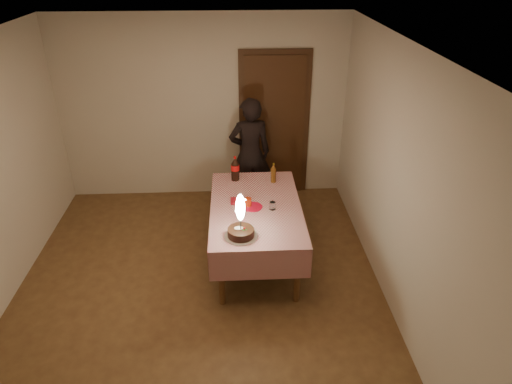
% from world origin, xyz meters
% --- Properties ---
extents(ground, '(4.00, 4.50, 0.01)m').
position_xyz_m(ground, '(0.00, 0.00, 0.00)').
color(ground, brown).
rests_on(ground, ground).
extents(room_shell, '(4.04, 4.54, 2.62)m').
position_xyz_m(room_shell, '(0.03, 0.08, 1.65)').
color(room_shell, beige).
rests_on(room_shell, ground).
extents(dining_table, '(1.02, 1.72, 0.74)m').
position_xyz_m(dining_table, '(0.65, 0.50, 0.64)').
color(dining_table, brown).
rests_on(dining_table, ground).
extents(birthday_cake, '(0.34, 0.34, 0.48)m').
position_xyz_m(birthday_cake, '(0.46, -0.09, 0.86)').
color(birthday_cake, white).
rests_on(birthday_cake, dining_table).
extents(red_plate, '(0.22, 0.22, 0.01)m').
position_xyz_m(red_plate, '(0.61, 0.48, 0.75)').
color(red_plate, red).
rests_on(red_plate, dining_table).
extents(red_cup, '(0.08, 0.08, 0.10)m').
position_xyz_m(red_cup, '(0.56, 0.50, 0.79)').
color(red_cup, '#B4290C').
rests_on(red_cup, dining_table).
extents(clear_cup, '(0.07, 0.07, 0.09)m').
position_xyz_m(clear_cup, '(0.83, 0.42, 0.79)').
color(clear_cup, silver).
rests_on(clear_cup, dining_table).
extents(napkin_stack, '(0.15, 0.15, 0.02)m').
position_xyz_m(napkin_stack, '(0.44, 0.61, 0.75)').
color(napkin_stack, maroon).
rests_on(napkin_stack, dining_table).
extents(cola_bottle, '(0.10, 0.10, 0.32)m').
position_xyz_m(cola_bottle, '(0.42, 1.16, 0.90)').
color(cola_bottle, black).
rests_on(cola_bottle, dining_table).
extents(amber_bottle_right, '(0.06, 0.06, 0.25)m').
position_xyz_m(amber_bottle_right, '(0.89, 1.08, 0.86)').
color(amber_bottle_right, '#5B330F').
rests_on(amber_bottle_right, dining_table).
extents(photographer, '(0.62, 0.48, 1.59)m').
position_xyz_m(photographer, '(0.64, 1.85, 0.80)').
color(photographer, black).
rests_on(photographer, ground).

